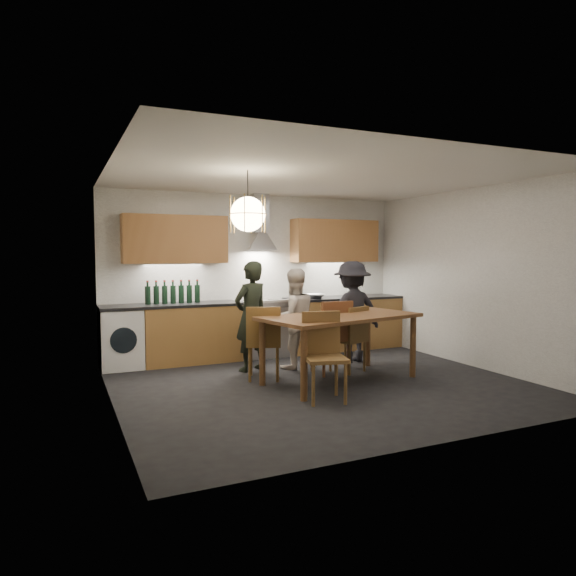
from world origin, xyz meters
name	(u,v)px	position (x,y,z in m)	size (l,w,h in m)	color
ground	(320,383)	(0.00, 0.00, 0.00)	(5.00, 5.00, 0.00)	black
room_shell	(321,249)	(0.00, 0.00, 1.71)	(5.02, 4.52, 2.61)	white
counter_run	(265,328)	(0.02, 1.95, 0.45)	(5.00, 0.62, 0.90)	#B88446
range_stove	(264,328)	(0.00, 1.94, 0.44)	(0.90, 0.60, 0.92)	silver
wall_fixtures	(261,239)	(0.00, 2.07, 1.87)	(4.30, 0.54, 1.10)	#BA7F47
pendant_lamp	(248,214)	(-1.00, -0.10, 2.10)	(0.43, 0.43, 0.70)	black
dining_table	(340,323)	(0.29, 0.02, 0.76)	(2.21, 1.43, 0.86)	brown
chair_back_left	(264,338)	(-0.59, 0.45, 0.56)	(0.57, 0.57, 0.97)	brown
chair_back_mid	(333,332)	(0.38, 0.35, 0.58)	(0.47, 0.47, 1.01)	#5C321A
chair_back_right	(353,335)	(0.69, 0.36, 0.53)	(0.54, 0.54, 0.92)	brown
chair_front	(323,349)	(-0.29, -0.61, 0.57)	(0.54, 0.54, 0.99)	brown
person_left	(251,316)	(-0.55, 1.05, 0.77)	(0.56, 0.37, 1.54)	black
person_mid	(294,319)	(0.06, 0.95, 0.72)	(0.70, 0.54, 1.43)	beige
person_right	(352,312)	(1.06, 0.99, 0.77)	(0.99, 0.57, 1.53)	black
mixing_bowl	(315,296)	(0.88, 1.85, 0.94)	(0.32, 0.32, 0.08)	#BBBCBF
stock_pot	(354,292)	(1.68, 1.93, 0.97)	(0.21, 0.21, 0.15)	silver
wine_bottles	(173,292)	(-1.44, 1.99, 1.07)	(0.82, 0.08, 0.35)	black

